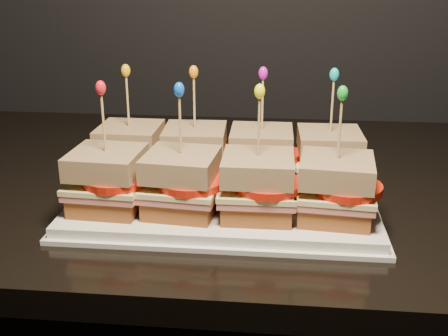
# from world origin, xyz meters

# --- Properties ---
(granite_slab) EXTENTS (2.64, 0.67, 0.03)m
(granite_slab) POSITION_xyz_m (0.19, 1.68, 0.86)
(granite_slab) COLOR black
(granite_slab) RESTS_ON cabinet
(platter) EXTENTS (0.38, 0.23, 0.02)m
(platter) POSITION_xyz_m (0.36, 1.55, 0.89)
(platter) COLOR white
(platter) RESTS_ON granite_slab
(platter_rim) EXTENTS (0.39, 0.25, 0.01)m
(platter_rim) POSITION_xyz_m (0.36, 1.55, 0.88)
(platter_rim) COLOR white
(platter_rim) RESTS_ON granite_slab
(sandwich_0_bread_bot) EXTENTS (0.08, 0.08, 0.02)m
(sandwich_0_bread_bot) POSITION_xyz_m (0.23, 1.61, 0.91)
(sandwich_0_bread_bot) COLOR brown
(sandwich_0_bread_bot) RESTS_ON platter
(sandwich_0_ham) EXTENTS (0.09, 0.09, 0.01)m
(sandwich_0_ham) POSITION_xyz_m (0.23, 1.61, 0.92)
(sandwich_0_ham) COLOR #B75F52
(sandwich_0_ham) RESTS_ON sandwich_0_bread_bot
(sandwich_0_cheese) EXTENTS (0.09, 0.09, 0.01)m
(sandwich_0_cheese) POSITION_xyz_m (0.23, 1.61, 0.93)
(sandwich_0_cheese) COLOR #ECE192
(sandwich_0_cheese) RESTS_ON sandwich_0_ham
(sandwich_0_tomato) EXTENTS (0.08, 0.08, 0.01)m
(sandwich_0_tomato) POSITION_xyz_m (0.24, 1.60, 0.94)
(sandwich_0_tomato) COLOR red
(sandwich_0_tomato) RESTS_ON sandwich_0_cheese
(sandwich_0_bread_top) EXTENTS (0.08, 0.08, 0.03)m
(sandwich_0_bread_top) POSITION_xyz_m (0.23, 1.61, 0.96)
(sandwich_0_bread_top) COLOR #603010
(sandwich_0_bread_top) RESTS_ON sandwich_0_tomato
(sandwich_0_pick) EXTENTS (0.00, 0.00, 0.09)m
(sandwich_0_pick) POSITION_xyz_m (0.23, 1.61, 1.00)
(sandwich_0_pick) COLOR tan
(sandwich_0_pick) RESTS_ON sandwich_0_bread_top
(sandwich_0_frill) EXTENTS (0.01, 0.01, 0.02)m
(sandwich_0_frill) POSITION_xyz_m (0.23, 1.61, 1.05)
(sandwich_0_frill) COLOR #EEA310
(sandwich_0_frill) RESTS_ON sandwich_0_pick
(sandwich_1_bread_bot) EXTENTS (0.08, 0.08, 0.02)m
(sandwich_1_bread_bot) POSITION_xyz_m (0.31, 1.61, 0.91)
(sandwich_1_bread_bot) COLOR brown
(sandwich_1_bread_bot) RESTS_ON platter
(sandwich_1_ham) EXTENTS (0.09, 0.09, 0.01)m
(sandwich_1_ham) POSITION_xyz_m (0.31, 1.61, 0.92)
(sandwich_1_ham) COLOR #B75F52
(sandwich_1_ham) RESTS_ON sandwich_1_bread_bot
(sandwich_1_cheese) EXTENTS (0.09, 0.09, 0.01)m
(sandwich_1_cheese) POSITION_xyz_m (0.31, 1.61, 0.93)
(sandwich_1_cheese) COLOR #ECE192
(sandwich_1_cheese) RESTS_ON sandwich_1_ham
(sandwich_1_tomato) EXTENTS (0.08, 0.08, 0.01)m
(sandwich_1_tomato) POSITION_xyz_m (0.33, 1.60, 0.94)
(sandwich_1_tomato) COLOR red
(sandwich_1_tomato) RESTS_ON sandwich_1_cheese
(sandwich_1_bread_top) EXTENTS (0.08, 0.08, 0.03)m
(sandwich_1_bread_top) POSITION_xyz_m (0.31, 1.61, 0.96)
(sandwich_1_bread_top) COLOR #603010
(sandwich_1_bread_top) RESTS_ON sandwich_1_tomato
(sandwich_1_pick) EXTENTS (0.00, 0.00, 0.09)m
(sandwich_1_pick) POSITION_xyz_m (0.31, 1.61, 1.00)
(sandwich_1_pick) COLOR tan
(sandwich_1_pick) RESTS_ON sandwich_1_bread_top
(sandwich_1_frill) EXTENTS (0.01, 0.01, 0.02)m
(sandwich_1_frill) POSITION_xyz_m (0.31, 1.61, 1.05)
(sandwich_1_frill) COLOR orange
(sandwich_1_frill) RESTS_ON sandwich_1_pick
(sandwich_2_bread_bot) EXTENTS (0.08, 0.08, 0.02)m
(sandwich_2_bread_bot) POSITION_xyz_m (0.40, 1.61, 0.91)
(sandwich_2_bread_bot) COLOR brown
(sandwich_2_bread_bot) RESTS_ON platter
(sandwich_2_ham) EXTENTS (0.09, 0.09, 0.01)m
(sandwich_2_ham) POSITION_xyz_m (0.40, 1.61, 0.92)
(sandwich_2_ham) COLOR #B75F52
(sandwich_2_ham) RESTS_ON sandwich_2_bread_bot
(sandwich_2_cheese) EXTENTS (0.09, 0.09, 0.01)m
(sandwich_2_cheese) POSITION_xyz_m (0.40, 1.61, 0.93)
(sandwich_2_cheese) COLOR #ECE192
(sandwich_2_cheese) RESTS_ON sandwich_2_ham
(sandwich_2_tomato) EXTENTS (0.08, 0.08, 0.01)m
(sandwich_2_tomato) POSITION_xyz_m (0.42, 1.60, 0.94)
(sandwich_2_tomato) COLOR red
(sandwich_2_tomato) RESTS_ON sandwich_2_cheese
(sandwich_2_bread_top) EXTENTS (0.08, 0.08, 0.03)m
(sandwich_2_bread_top) POSITION_xyz_m (0.40, 1.61, 0.96)
(sandwich_2_bread_top) COLOR #603010
(sandwich_2_bread_top) RESTS_ON sandwich_2_tomato
(sandwich_2_pick) EXTENTS (0.00, 0.00, 0.09)m
(sandwich_2_pick) POSITION_xyz_m (0.40, 1.61, 1.00)
(sandwich_2_pick) COLOR tan
(sandwich_2_pick) RESTS_ON sandwich_2_bread_top
(sandwich_2_frill) EXTENTS (0.01, 0.01, 0.02)m
(sandwich_2_frill) POSITION_xyz_m (0.40, 1.61, 1.05)
(sandwich_2_frill) COLOR #C013AF
(sandwich_2_frill) RESTS_ON sandwich_2_pick
(sandwich_3_bread_bot) EXTENTS (0.08, 0.08, 0.02)m
(sandwich_3_bread_bot) POSITION_xyz_m (0.49, 1.61, 0.91)
(sandwich_3_bread_bot) COLOR brown
(sandwich_3_bread_bot) RESTS_ON platter
(sandwich_3_ham) EXTENTS (0.09, 0.09, 0.01)m
(sandwich_3_ham) POSITION_xyz_m (0.49, 1.61, 0.92)
(sandwich_3_ham) COLOR #B75F52
(sandwich_3_ham) RESTS_ON sandwich_3_bread_bot
(sandwich_3_cheese) EXTENTS (0.09, 0.09, 0.01)m
(sandwich_3_cheese) POSITION_xyz_m (0.49, 1.61, 0.93)
(sandwich_3_cheese) COLOR #ECE192
(sandwich_3_cheese) RESTS_ON sandwich_3_ham
(sandwich_3_tomato) EXTENTS (0.08, 0.08, 0.01)m
(sandwich_3_tomato) POSITION_xyz_m (0.51, 1.60, 0.94)
(sandwich_3_tomato) COLOR red
(sandwich_3_tomato) RESTS_ON sandwich_3_cheese
(sandwich_3_bread_top) EXTENTS (0.08, 0.08, 0.03)m
(sandwich_3_bread_top) POSITION_xyz_m (0.49, 1.61, 0.96)
(sandwich_3_bread_top) COLOR #603010
(sandwich_3_bread_top) RESTS_ON sandwich_3_tomato
(sandwich_3_pick) EXTENTS (0.00, 0.00, 0.09)m
(sandwich_3_pick) POSITION_xyz_m (0.49, 1.61, 1.00)
(sandwich_3_pick) COLOR tan
(sandwich_3_pick) RESTS_ON sandwich_3_bread_top
(sandwich_3_frill) EXTENTS (0.01, 0.01, 0.02)m
(sandwich_3_frill) POSITION_xyz_m (0.49, 1.61, 1.05)
(sandwich_3_frill) COLOR #0EB5B2
(sandwich_3_frill) RESTS_ON sandwich_3_pick
(sandwich_4_bread_bot) EXTENTS (0.08, 0.08, 0.02)m
(sandwich_4_bread_bot) POSITION_xyz_m (0.23, 1.50, 0.91)
(sandwich_4_bread_bot) COLOR brown
(sandwich_4_bread_bot) RESTS_ON platter
(sandwich_4_ham) EXTENTS (0.09, 0.09, 0.01)m
(sandwich_4_ham) POSITION_xyz_m (0.23, 1.50, 0.92)
(sandwich_4_ham) COLOR #B75F52
(sandwich_4_ham) RESTS_ON sandwich_4_bread_bot
(sandwich_4_cheese) EXTENTS (0.09, 0.09, 0.01)m
(sandwich_4_cheese) POSITION_xyz_m (0.23, 1.50, 0.93)
(sandwich_4_cheese) COLOR #ECE192
(sandwich_4_cheese) RESTS_ON sandwich_4_ham
(sandwich_4_tomato) EXTENTS (0.08, 0.08, 0.01)m
(sandwich_4_tomato) POSITION_xyz_m (0.24, 1.49, 0.94)
(sandwich_4_tomato) COLOR red
(sandwich_4_tomato) RESTS_ON sandwich_4_cheese
(sandwich_4_bread_top) EXTENTS (0.09, 0.09, 0.03)m
(sandwich_4_bread_top) POSITION_xyz_m (0.23, 1.50, 0.96)
(sandwich_4_bread_top) COLOR #603010
(sandwich_4_bread_top) RESTS_ON sandwich_4_tomato
(sandwich_4_pick) EXTENTS (0.00, 0.00, 0.09)m
(sandwich_4_pick) POSITION_xyz_m (0.23, 1.50, 1.00)
(sandwich_4_pick) COLOR tan
(sandwich_4_pick) RESTS_ON sandwich_4_bread_top
(sandwich_4_frill) EXTENTS (0.01, 0.01, 0.02)m
(sandwich_4_frill) POSITION_xyz_m (0.23, 1.50, 1.05)
(sandwich_4_frill) COLOR red
(sandwich_4_frill) RESTS_ON sandwich_4_pick
(sandwich_5_bread_bot) EXTENTS (0.09, 0.09, 0.02)m
(sandwich_5_bread_bot) POSITION_xyz_m (0.31, 1.50, 0.91)
(sandwich_5_bread_bot) COLOR brown
(sandwich_5_bread_bot) RESTS_ON platter
(sandwich_5_ham) EXTENTS (0.10, 0.09, 0.01)m
(sandwich_5_ham) POSITION_xyz_m (0.31, 1.50, 0.92)
(sandwich_5_ham) COLOR #B75F52
(sandwich_5_ham) RESTS_ON sandwich_5_bread_bot
(sandwich_5_cheese) EXTENTS (0.10, 0.09, 0.01)m
(sandwich_5_cheese) POSITION_xyz_m (0.31, 1.50, 0.93)
(sandwich_5_cheese) COLOR #ECE192
(sandwich_5_cheese) RESTS_ON sandwich_5_ham
(sandwich_5_tomato) EXTENTS (0.08, 0.08, 0.01)m
(sandwich_5_tomato) POSITION_xyz_m (0.33, 1.49, 0.94)
(sandwich_5_tomato) COLOR red
(sandwich_5_tomato) RESTS_ON sandwich_5_cheese
(sandwich_5_bread_top) EXTENTS (0.09, 0.09, 0.03)m
(sandwich_5_bread_top) POSITION_xyz_m (0.31, 1.50, 0.96)
(sandwich_5_bread_top) COLOR #603010
(sandwich_5_bread_top) RESTS_ON sandwich_5_tomato
(sandwich_5_pick) EXTENTS (0.00, 0.00, 0.09)m
(sandwich_5_pick) POSITION_xyz_m (0.31, 1.50, 1.00)
(sandwich_5_pick) COLOR tan
(sandwich_5_pick) RESTS_ON sandwich_5_bread_top
(sandwich_5_frill) EXTENTS (0.01, 0.01, 0.02)m
(sandwich_5_frill) POSITION_xyz_m (0.31, 1.50, 1.05)
(sandwich_5_frill) COLOR blue
(sandwich_5_frill) RESTS_ON sandwich_5_pick
(sandwich_6_bread_bot) EXTENTS (0.08, 0.08, 0.02)m
(sandwich_6_bread_bot) POSITION_xyz_m (0.40, 1.50, 0.91)
(sandwich_6_bread_bot) COLOR brown
(sandwich_6_bread_bot) RESTS_ON platter
(sandwich_6_ham) EXTENTS (0.09, 0.09, 0.01)m
(sandwich_6_ham) POSITION_xyz_m (0.40, 1.50, 0.92)
(sandwich_6_ham) COLOR #B75F52
(sandwich_6_ham) RESTS_ON sandwich_6_bread_bot
(sandwich_6_cheese) EXTENTS (0.09, 0.09, 0.01)m
(sandwich_6_cheese) POSITION_xyz_m (0.40, 1.50, 0.93)
(sandwich_6_cheese) COLOR #ECE192
(sandwich_6_cheese) RESTS_ON sandwich_6_ham
(sandwich_6_tomato) EXTENTS (0.08, 0.08, 0.01)m
(sandwich_6_tomato) POSITION_xyz_m (0.42, 1.49, 0.94)
(sandwich_6_tomato) COLOR red
(sandwich_6_tomato) RESTS_ON sandwich_6_cheese
(sandwich_6_bread_top) EXTENTS (0.08, 0.08, 0.03)m
(sandwich_6_bread_top) POSITION_xyz_m (0.40, 1.50, 0.96)
(sandwich_6_bread_top) COLOR #603010
(sandwich_6_bread_top) RESTS_ON sandwich_6_tomato
(sandwich_6_pick) EXTENTS (0.00, 0.00, 0.09)m
(sandwich_6_pick) POSITION_xyz_m (0.40, 1.50, 1.00)
(sandwich_6_pick) COLOR tan
(sandwich_6_pick) RESTS_ON sandwich_6_bread_top
(sandwich_6_frill) EXTENTS (0.01, 0.01, 0.02)m
(sandwich_6_frill) POSITION_xyz_m (0.40, 1.50, 1.05)
(sandwich_6_frill) COLOR #FCFB0D
(sandwich_6_frill) RESTS_ON sandwich_6_pick
(sandwich_7_bread_bot) EXTENTS (0.09, 0.09, 0.02)m
(sandwich_7_bread_bot) POSITION_xyz_m (0.49, 1.50, 0.91)
(sandwich_7_bread_bot) COLOR brown
(sandwich_7_bread_bot) RESTS_ON platter
(sandwich_7_ham) EXTENTS (0.10, 0.09, 0.01)m
(sandwich_7_ham) POSITION_xyz_m (0.49, 1.50, 0.92)
(sandwich_7_ham) COLOR #B75F52
(sandwich_7_ham) RESTS_ON sandwich_7_bread_bot
(sandwich_7_cheese) EXTENTS (0.10, 0.09, 0.01)m
(sandwich_7_cheese) POSITION_xyz_m (0.49, 1.50, 0.93)
(sandwich_7_cheese) COLOR #ECE192
(sandwich_7_cheese) RESTS_ON sandwich_7_ham
(sandwich_7_tomato) EXTENTS (0.08, 0.08, 0.01)m
(sandwich_7_tomato) POSITION_xyz_m (0.51, 1.49, 0.94)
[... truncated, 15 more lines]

